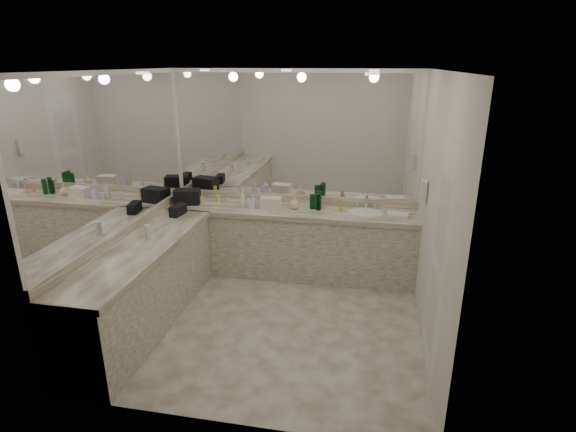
% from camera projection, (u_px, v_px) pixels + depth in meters
% --- Properties ---
extents(floor, '(3.20, 3.20, 0.00)m').
position_uv_depth(floor, '(270.00, 320.00, 4.90)').
color(floor, beige).
rests_on(floor, ground).
extents(ceiling, '(3.20, 3.20, 0.00)m').
position_uv_depth(ceiling, '(266.00, 70.00, 4.06)').
color(ceiling, white).
rests_on(ceiling, floor).
extents(wall_back, '(3.20, 0.02, 2.60)m').
position_uv_depth(wall_back, '(294.00, 173.00, 5.87)').
color(wall_back, silver).
rests_on(wall_back, floor).
extents(wall_left, '(0.02, 3.00, 2.60)m').
position_uv_depth(wall_left, '(122.00, 198.00, 4.76)').
color(wall_left, silver).
rests_on(wall_left, floor).
extents(wall_right, '(0.02, 3.00, 2.60)m').
position_uv_depth(wall_right, '(435.00, 217.00, 4.20)').
color(wall_right, silver).
rests_on(wall_right, floor).
extents(vanity_back_base, '(3.20, 0.60, 0.84)m').
position_uv_depth(vanity_back_base, '(290.00, 243.00, 5.88)').
color(vanity_back_base, beige).
rests_on(vanity_back_base, floor).
extents(vanity_back_top, '(3.20, 0.64, 0.06)m').
position_uv_depth(vanity_back_top, '(290.00, 211.00, 5.73)').
color(vanity_back_top, beige).
rests_on(vanity_back_top, vanity_back_base).
extents(vanity_left_base, '(0.60, 2.40, 0.84)m').
position_uv_depth(vanity_left_base, '(143.00, 288.00, 4.72)').
color(vanity_left_base, beige).
rests_on(vanity_left_base, floor).
extents(vanity_left_top, '(0.64, 2.42, 0.06)m').
position_uv_depth(vanity_left_top, '(139.00, 249.00, 4.57)').
color(vanity_left_top, beige).
rests_on(vanity_left_top, vanity_left_base).
extents(backsplash_back, '(3.20, 0.04, 0.10)m').
position_uv_depth(backsplash_back, '(294.00, 199.00, 5.97)').
color(backsplash_back, beige).
rests_on(backsplash_back, vanity_back_top).
extents(backsplash_left, '(0.04, 3.00, 0.10)m').
position_uv_depth(backsplash_left, '(127.00, 229.00, 4.87)').
color(backsplash_left, beige).
rests_on(backsplash_left, vanity_left_top).
extents(mirror_back, '(3.12, 0.01, 1.55)m').
position_uv_depth(mirror_back, '(294.00, 136.00, 5.71)').
color(mirror_back, white).
rests_on(mirror_back, wall_back).
extents(mirror_left, '(0.01, 2.92, 1.55)m').
position_uv_depth(mirror_left, '(117.00, 154.00, 4.61)').
color(mirror_left, white).
rests_on(mirror_left, wall_left).
extents(sink, '(0.44, 0.44, 0.03)m').
position_uv_depth(sink, '(366.00, 213.00, 5.56)').
color(sink, white).
rests_on(sink, vanity_back_top).
extents(faucet, '(0.24, 0.16, 0.14)m').
position_uv_depth(faucet, '(366.00, 203.00, 5.73)').
color(faucet, silver).
rests_on(faucet, vanity_back_top).
extents(wall_phone, '(0.06, 0.10, 0.24)m').
position_uv_depth(wall_phone, '(423.00, 191.00, 4.84)').
color(wall_phone, white).
rests_on(wall_phone, wall_right).
extents(door, '(0.02, 0.82, 2.10)m').
position_uv_depth(door, '(437.00, 263.00, 3.82)').
color(door, white).
rests_on(door, wall_right).
extents(black_toiletry_bag, '(0.37, 0.27, 0.19)m').
position_uv_depth(black_toiletry_bag, '(187.00, 197.00, 5.89)').
color(black_toiletry_bag, black).
rests_on(black_toiletry_bag, vanity_back_top).
extents(black_bag_spill, '(0.14, 0.25, 0.13)m').
position_uv_depth(black_bag_spill, '(178.00, 210.00, 5.47)').
color(black_bag_spill, black).
rests_on(black_bag_spill, vanity_left_top).
extents(cream_cosmetic_case, '(0.28, 0.20, 0.15)m').
position_uv_depth(cream_cosmetic_case, '(271.00, 203.00, 5.70)').
color(cream_cosmetic_case, '#ECE2C7').
rests_on(cream_cosmetic_case, vanity_back_top).
extents(hand_towel, '(0.27, 0.19, 0.04)m').
position_uv_depth(hand_towel, '(397.00, 215.00, 5.43)').
color(hand_towel, white).
rests_on(hand_towel, vanity_back_top).
extents(lotion_left, '(0.07, 0.07, 0.15)m').
position_uv_depth(lotion_left, '(148.00, 231.00, 4.75)').
color(lotion_left, white).
rests_on(lotion_left, vanity_left_top).
extents(soap_bottle_a, '(0.10, 0.10, 0.22)m').
position_uv_depth(soap_bottle_a, '(242.00, 198.00, 5.79)').
color(soap_bottle_a, silver).
rests_on(soap_bottle_a, vanity_back_top).
extents(soap_bottle_b, '(0.08, 0.09, 0.18)m').
position_uv_depth(soap_bottle_b, '(252.00, 201.00, 5.72)').
color(soap_bottle_b, white).
rests_on(soap_bottle_b, vanity_back_top).
extents(soap_bottle_c, '(0.15, 0.15, 0.16)m').
position_uv_depth(soap_bottle_c, '(294.00, 203.00, 5.70)').
color(soap_bottle_c, beige).
rests_on(soap_bottle_c, vanity_back_top).
extents(green_bottle_0, '(0.07, 0.07, 0.18)m').
position_uv_depth(green_bottle_0, '(313.00, 202.00, 5.70)').
color(green_bottle_0, '#0B571E').
rests_on(green_bottle_0, vanity_back_top).
extents(green_bottle_1, '(0.07, 0.07, 0.21)m').
position_uv_depth(green_bottle_1, '(318.00, 202.00, 5.65)').
color(green_bottle_1, '#0B571E').
rests_on(green_bottle_1, vanity_back_top).
extents(green_bottle_2, '(0.07, 0.07, 0.21)m').
position_uv_depth(green_bottle_2, '(319.00, 199.00, 5.75)').
color(green_bottle_2, '#0B571E').
rests_on(green_bottle_2, vanity_back_top).
extents(amenity_bottle_0, '(0.04, 0.04, 0.09)m').
position_uv_depth(amenity_bottle_0, '(248.00, 202.00, 5.85)').
color(amenity_bottle_0, white).
rests_on(amenity_bottle_0, vanity_back_top).
extents(amenity_bottle_1, '(0.05, 0.05, 0.09)m').
position_uv_depth(amenity_bottle_1, '(201.00, 200.00, 5.94)').
color(amenity_bottle_1, '#F2D84C').
rests_on(amenity_bottle_1, vanity_back_top).
extents(amenity_bottle_2, '(0.05, 0.05, 0.09)m').
position_uv_depth(amenity_bottle_2, '(249.00, 204.00, 5.74)').
color(amenity_bottle_2, silver).
rests_on(amenity_bottle_2, vanity_back_top).
extents(amenity_bottle_3, '(0.04, 0.04, 0.10)m').
position_uv_depth(amenity_bottle_3, '(227.00, 202.00, 5.84)').
color(amenity_bottle_3, silver).
rests_on(amenity_bottle_3, vanity_back_top).
extents(amenity_bottle_4, '(0.04, 0.04, 0.09)m').
position_uv_depth(amenity_bottle_4, '(243.00, 204.00, 5.76)').
color(amenity_bottle_4, silver).
rests_on(amenity_bottle_4, vanity_back_top).
extents(amenity_bottle_5, '(0.04, 0.04, 0.09)m').
position_uv_depth(amenity_bottle_5, '(218.00, 198.00, 6.01)').
color(amenity_bottle_5, '#F2D84C').
rests_on(amenity_bottle_5, vanity_back_top).
extents(amenity_bottle_6, '(0.05, 0.05, 0.13)m').
position_uv_depth(amenity_bottle_6, '(340.00, 204.00, 5.70)').
color(amenity_bottle_6, '#E57F66').
rests_on(amenity_bottle_6, vanity_back_top).
extents(amenity_bottle_7, '(0.05, 0.05, 0.07)m').
position_uv_depth(amenity_bottle_7, '(340.00, 209.00, 5.60)').
color(amenity_bottle_7, '#F2D84C').
rests_on(amenity_bottle_7, vanity_back_top).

